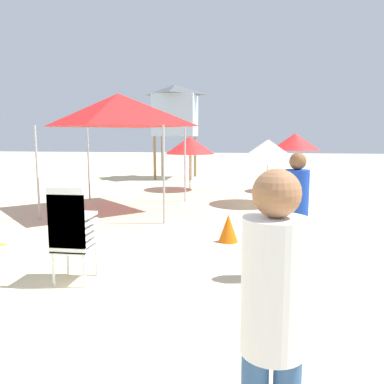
{
  "coord_description": "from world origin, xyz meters",
  "views": [
    {
      "loc": [
        1.91,
        -2.96,
        1.94
      ],
      "look_at": [
        1.01,
        3.43,
        1.0
      ],
      "focal_mm": 37.0,
      "sensor_mm": 36.0,
      "label": 1
    }
  ],
  "objects": [
    {
      "name": "ground",
      "position": [
        0.0,
        0.0,
        0.0
      ],
      "size": [
        80.0,
        80.0,
        0.0
      ],
      "primitive_type": "plane",
      "color": "beige"
    },
    {
      "name": "lifeguard_near_left",
      "position": [
        2.56,
        2.34,
        0.98
      ],
      "size": [
        0.32,
        0.32,
        1.71
      ],
      "color": "black",
      "rests_on": "ground"
    },
    {
      "name": "traffic_cone_near",
      "position": [
        1.58,
        4.08,
        0.26
      ],
      "size": [
        0.36,
        0.36,
        0.51
      ],
      "primitive_type": "cone",
      "color": "orange",
      "rests_on": "ground"
    },
    {
      "name": "popup_canopy",
      "position": [
        -1.36,
        6.86,
        2.55
      ],
      "size": [
        2.98,
        2.98,
        2.97
      ],
      "color": "#B2B2B7",
      "rests_on": "ground"
    },
    {
      "name": "lifeguard_near_center",
      "position": [
        2.05,
        -1.08,
        1.03
      ],
      "size": [
        0.32,
        0.32,
        1.78
      ],
      "color": "#33598C",
      "rests_on": "ground"
    },
    {
      "name": "beach_umbrella_mid",
      "position": [
        -0.12,
        10.85,
        1.58
      ],
      "size": [
        1.74,
        1.74,
        1.88
      ],
      "color": "beige",
      "rests_on": "ground"
    },
    {
      "name": "stacked_plastic_chairs",
      "position": [
        -0.34,
        1.76,
        0.74
      ],
      "size": [
        0.48,
        0.48,
        1.29
      ],
      "color": "white",
      "rests_on": "ground"
    },
    {
      "name": "traffic_cone_far",
      "position": [
        2.83,
        4.77,
        0.29
      ],
      "size": [
        0.41,
        0.41,
        0.58
      ],
      "primitive_type": "cone",
      "color": "orange",
      "rests_on": "ground"
    },
    {
      "name": "beach_umbrella_left",
      "position": [
        2.45,
        8.21,
        1.5
      ],
      "size": [
        1.79,
        1.79,
        1.81
      ],
      "color": "beige",
      "rests_on": "ground"
    },
    {
      "name": "beach_umbrella_far",
      "position": [
        3.49,
        10.93,
        1.71
      ],
      "size": [
        1.63,
        1.63,
        1.99
      ],
      "color": "beige",
      "rests_on": "ground"
    },
    {
      "name": "lifeguard_tower",
      "position": [
        -1.31,
        14.57,
        3.01
      ],
      "size": [
        1.98,
        1.98,
        4.13
      ],
      "color": "olive",
      "rests_on": "ground"
    }
  ]
}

